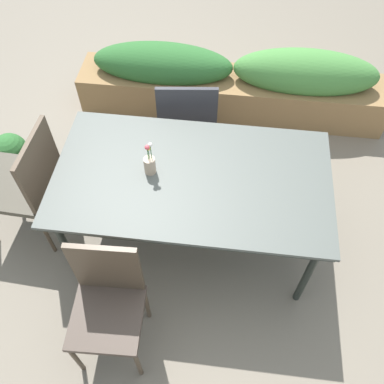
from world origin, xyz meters
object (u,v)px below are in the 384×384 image
chair_far_side (188,118)px  flower_vase (150,164)px  chair_end_left (26,180)px  planter_box (233,83)px  potted_plant (14,158)px  chair_near_left (107,299)px  dining_table (192,181)px

chair_far_side → flower_vase: bearing=-106.7°
chair_end_left → planter_box: (1.35, 1.45, -0.22)m
potted_plant → flower_vase: bearing=-18.3°
chair_near_left → planter_box: bearing=-107.6°
flower_vase → potted_plant: (-1.23, 0.40, -0.58)m
dining_table → chair_near_left: chair_near_left is taller
chair_near_left → planter_box: chair_near_left is taller
planter_box → chair_end_left: bearing=-132.8°
chair_near_left → flower_vase: 0.84m
chair_far_side → chair_near_left: (-0.27, -1.52, -0.00)m
chair_end_left → potted_plant: 0.62m
chair_end_left → flower_vase: (0.88, 0.01, 0.28)m
dining_table → chair_end_left: size_ratio=1.83×
chair_near_left → planter_box: size_ratio=0.33×
chair_far_side → potted_plant: bearing=-172.0°
chair_end_left → chair_near_left: 1.07m
dining_table → planter_box: bearing=82.0°
planter_box → potted_plant: planter_box is taller
dining_table → potted_plant: (-1.49, 0.41, -0.45)m
chair_far_side → potted_plant: 1.43m
chair_near_left → potted_plant: (-1.10, 1.17, -0.27)m
dining_table → planter_box: (0.20, 1.45, -0.38)m
dining_table → potted_plant: 1.61m
chair_end_left → chair_near_left: chair_end_left is taller
planter_box → potted_plant: (-1.69, -1.04, -0.08)m
flower_vase → potted_plant: size_ratio=0.52×
dining_table → planter_box: dining_table is taller
chair_near_left → planter_box: (0.60, 2.21, -0.19)m
flower_vase → potted_plant: flower_vase is taller
dining_table → chair_near_left: size_ratio=1.89×
chair_end_left → chair_near_left: size_ratio=1.04×
chair_end_left → potted_plant: (-0.35, 0.41, -0.30)m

